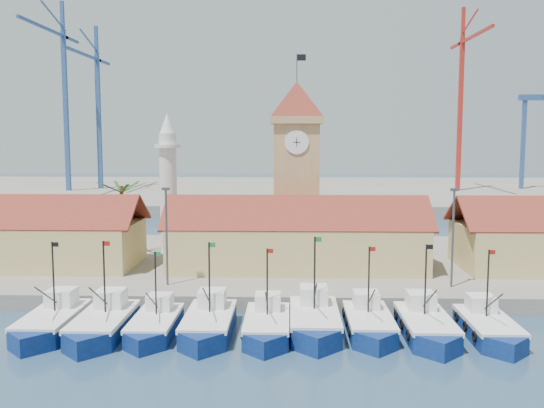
{
  "coord_description": "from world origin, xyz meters",
  "views": [
    {
      "loc": [
        -0.71,
        -42.38,
        15.22
      ],
      "look_at": [
        -2.52,
        18.0,
        8.37
      ],
      "focal_mm": 40.0,
      "sensor_mm": 36.0,
      "label": 1
    }
  ],
  "objects_px": {
    "boat_0": "(51,324)",
    "clock_tower": "(296,165)",
    "boat_4": "(267,327)",
    "minaret": "(168,183)"
  },
  "relations": [
    {
      "from": "boat_0",
      "to": "minaret",
      "type": "distance_m",
      "value": 27.53
    },
    {
      "from": "minaret",
      "to": "boat_0",
      "type": "bearing_deg",
      "value": -99.06
    },
    {
      "from": "boat_0",
      "to": "minaret",
      "type": "relative_size",
      "value": 0.6
    },
    {
      "from": "boat_0",
      "to": "minaret",
      "type": "bearing_deg",
      "value": 80.94
    },
    {
      "from": "clock_tower",
      "to": "minaret",
      "type": "bearing_deg",
      "value": 172.39
    },
    {
      "from": "boat_4",
      "to": "minaret",
      "type": "xyz_separation_m",
      "value": [
        -12.56,
        25.85,
        9.0
      ]
    },
    {
      "from": "clock_tower",
      "to": "minaret",
      "type": "xyz_separation_m",
      "value": [
        -15.0,
        2.0,
        -2.23
      ]
    },
    {
      "from": "boat_4",
      "to": "clock_tower",
      "type": "height_order",
      "value": "clock_tower"
    },
    {
      "from": "boat_0",
      "to": "minaret",
      "type": "height_order",
      "value": "minaret"
    },
    {
      "from": "boat_0",
      "to": "clock_tower",
      "type": "distance_m",
      "value": 32.43
    }
  ]
}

